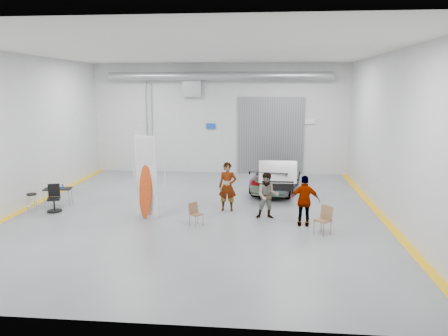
# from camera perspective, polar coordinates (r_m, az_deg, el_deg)

# --- Properties ---
(ground) EXTENTS (16.00, 16.00, 0.00)m
(ground) POSITION_cam_1_polar(r_m,az_deg,el_deg) (16.82, -3.37, -5.81)
(ground) COLOR slate
(ground) RESTS_ON ground
(room_shell) EXTENTS (14.02, 16.18, 6.01)m
(room_shell) POSITION_cam_1_polar(r_m,az_deg,el_deg) (18.31, -1.69, 8.50)
(room_shell) COLOR silver
(room_shell) RESTS_ON ground
(sedan_car) EXTENTS (2.66, 4.87, 1.34)m
(sedan_car) POSITION_cam_1_polar(r_m,az_deg,el_deg) (20.29, 6.81, -1.07)
(sedan_car) COLOR silver
(sedan_car) RESTS_ON ground
(person_a) EXTENTS (0.70, 0.47, 1.90)m
(person_a) POSITION_cam_1_polar(r_m,az_deg,el_deg) (16.82, 0.47, -2.45)
(person_a) COLOR #956051
(person_a) RESTS_ON ground
(person_b) EXTENTS (0.86, 0.67, 1.70)m
(person_b) POSITION_cam_1_polar(r_m,az_deg,el_deg) (15.92, 5.72, -3.60)
(person_b) COLOR slate
(person_b) RESTS_ON ground
(person_c) EXTENTS (1.05, 0.47, 1.78)m
(person_c) POSITION_cam_1_polar(r_m,az_deg,el_deg) (15.21, 10.49, -4.26)
(person_c) COLOR brown
(person_c) RESTS_ON ground
(surfboard_display) EXTENTS (0.87, 0.48, 3.22)m
(surfboard_display) POSITION_cam_1_polar(r_m,az_deg,el_deg) (15.97, -9.90, -2.00)
(surfboard_display) COLOR white
(surfboard_display) RESTS_ON ground
(folding_chair_near) EXTENTS (0.52, 0.60, 0.80)m
(folding_chair_near) POSITION_cam_1_polar(r_m,az_deg,el_deg) (15.20, -3.63, -6.62)
(folding_chair_near) COLOR brown
(folding_chair_near) RESTS_ON ground
(folding_chair_far) EXTENTS (0.61, 0.69, 0.93)m
(folding_chair_far) POSITION_cam_1_polar(r_m,az_deg,el_deg) (14.65, 12.73, -7.36)
(folding_chair_far) COLOR brown
(folding_chair_far) RESTS_ON ground
(shop_stool) EXTENTS (0.38, 0.38, 0.75)m
(shop_stool) POSITION_cam_1_polar(r_m,az_deg,el_deg) (18.16, -23.76, -4.24)
(shop_stool) COLOR black
(shop_stool) RESTS_ON ground
(work_table) EXTENTS (1.15, 0.73, 0.87)m
(work_table) POSITION_cam_1_polar(r_m,az_deg,el_deg) (18.99, -21.06, -2.50)
(work_table) COLOR gray
(work_table) RESTS_ON ground
(office_chair) EXTENTS (0.58, 0.61, 1.04)m
(office_chair) POSITION_cam_1_polar(r_m,az_deg,el_deg) (18.03, -21.24, -3.90)
(office_chair) COLOR black
(office_chair) RESTS_ON ground
(trunk_lid) EXTENTS (1.56, 0.95, 0.04)m
(trunk_lid) POSITION_cam_1_polar(r_m,az_deg,el_deg) (18.14, 7.00, -0.25)
(trunk_lid) COLOR silver
(trunk_lid) RESTS_ON sedan_car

